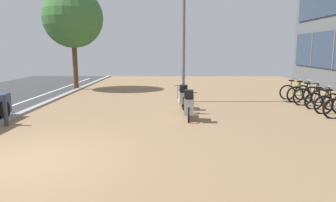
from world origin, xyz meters
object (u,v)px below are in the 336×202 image
Objects in this scene: bicycle_rack_05 at (303,94)px; scooter_near at (189,105)px; bollard_far at (5,110)px; scooter_mid at (182,97)px; street_tree at (73,18)px; bicycle_rack_03 at (323,101)px; bicycle_rack_04 at (311,97)px; bicycle_rack_02 at (332,105)px; bicycle_rack_06 at (295,92)px; lamp_post at (184,20)px.

bicycle_rack_05 is 0.77× the size of scooter_near.
bicycle_rack_05 is at bearing 21.80° from bollard_far.
bicycle_rack_05 reaches higher than scooter_mid.
street_tree reaches higher than scooter_near.
bicycle_rack_04 is (-0.08, 0.79, 0.03)m from bicycle_rack_03.
bicycle_rack_02 is 1.01× the size of bicycle_rack_03.
scooter_near reaches higher than bicycle_rack_05.
bicycle_rack_06 is 1.42× the size of bollard_far.
bicycle_rack_05 is (-0.05, 2.38, 0.02)m from bicycle_rack_02.
bicycle_rack_06 is (-0.06, 1.59, -0.02)m from bicycle_rack_04.
bicycle_rack_04 is at bearing 5.37° from scooter_mid.
scooter_near is 5.64m from bollard_far.
bicycle_rack_02 is 1.59m from bicycle_rack_04.
scooter_mid is 0.33× the size of street_tree.
scooter_near is at bearing -170.04° from bicycle_rack_02.
scooter_near is at bearing 9.94° from bollard_far.
scooter_near is 0.33× the size of street_tree.
scooter_mid is at bearing -174.63° from bicycle_rack_04.
street_tree reaches higher than bicycle_rack_03.
bicycle_rack_02 is 3.18m from bicycle_rack_06.
scooter_near is (-5.08, -2.49, 0.11)m from bicycle_rack_04.
bicycle_rack_03 is 0.80m from bicycle_rack_04.
scooter_mid is (-5.32, 0.30, 0.11)m from bicycle_rack_03.
bicycle_rack_05 is 5.39m from scooter_mid.
bollard_far is at bearing -141.29° from lamp_post.
bollard_far is (-5.46, -4.38, -2.99)m from lamp_post.
lamp_post is at bearing 161.92° from bicycle_rack_03.
bicycle_rack_03 is 13.20m from street_tree.
scooter_mid is at bearing -92.88° from lamp_post.
bicycle_rack_02 is 13.54m from street_tree.
scooter_mid is at bearing 176.76° from bicycle_rack_03.
bicycle_rack_02 is 1.00× the size of bicycle_rack_06.
bicycle_rack_03 is at bearing -3.24° from scooter_mid.
bollard_far is (0.54, -8.52, -3.51)m from street_tree.
bicycle_rack_04 is 0.76× the size of scooter_mid.
bicycle_rack_04 is 1.06× the size of bicycle_rack_06.
lamp_post reaches higher than bicycle_rack_04.
bicycle_rack_03 is 0.21× the size of lamp_post.
street_tree reaches higher than scooter_mid.
scooter_near is 0.29× the size of lamp_post.
bicycle_rack_03 is (0.03, 0.79, -0.01)m from bicycle_rack_02.
bicycle_rack_06 is 0.24× the size of street_tree.
bicycle_rack_05 is 6.05m from scooter_near.
scooter_mid is (-5.17, -2.08, 0.10)m from bicycle_rack_06.
lamp_post is 7.62m from bollard_far.
scooter_near is 1.00× the size of scooter_mid.
bollard_far is at bearing -154.48° from bicycle_rack_06.
lamp_post is at bearing -34.58° from street_tree.
bicycle_rack_02 is at bearing -87.99° from bicycle_rack_06.
bicycle_rack_04 is 0.22× the size of lamp_post.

